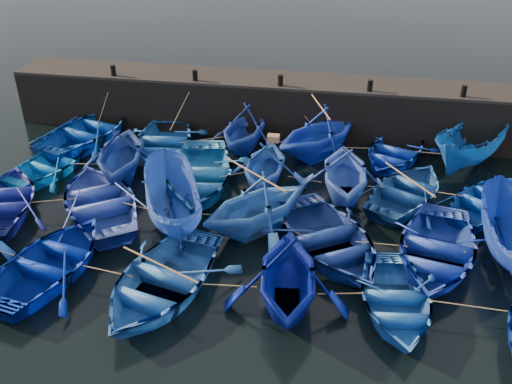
% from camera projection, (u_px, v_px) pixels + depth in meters
% --- Properties ---
extents(ground, '(120.00, 120.00, 0.00)m').
position_uv_depth(ground, '(239.00, 258.00, 19.09)').
color(ground, black).
rests_on(ground, ground).
extents(quay_wall, '(26.00, 2.50, 2.50)m').
position_uv_depth(quay_wall, '(282.00, 106.00, 27.37)').
color(quay_wall, black).
rests_on(quay_wall, ground).
extents(quay_top, '(26.00, 2.50, 0.12)m').
position_uv_depth(quay_top, '(283.00, 80.00, 26.71)').
color(quay_top, black).
rests_on(quay_top, quay_wall).
extents(bollard_0, '(0.24, 0.24, 0.50)m').
position_uv_depth(bollard_0, '(113.00, 70.00, 26.98)').
color(bollard_0, black).
rests_on(bollard_0, quay_top).
extents(bollard_1, '(0.24, 0.24, 0.50)m').
position_uv_depth(bollard_1, '(195.00, 75.00, 26.39)').
color(bollard_1, black).
rests_on(bollard_1, quay_top).
extents(bollard_2, '(0.24, 0.24, 0.50)m').
position_uv_depth(bollard_2, '(280.00, 80.00, 25.79)').
color(bollard_2, black).
rests_on(bollard_2, quay_top).
extents(bollard_3, '(0.24, 0.24, 0.50)m').
position_uv_depth(bollard_3, '(370.00, 86.00, 25.19)').
color(bollard_3, black).
rests_on(bollard_3, quay_top).
extents(bollard_4, '(0.24, 0.24, 0.50)m').
position_uv_depth(bollard_4, '(464.00, 91.00, 24.59)').
color(bollard_4, black).
rests_on(bollard_4, quay_top).
extents(boat_0, '(5.43, 6.48, 1.15)m').
position_uv_depth(boat_0, '(88.00, 131.00, 26.56)').
color(boat_0, navy).
rests_on(boat_0, ground).
extents(boat_1, '(4.39, 5.69, 1.09)m').
position_uv_depth(boat_1, '(162.00, 141.00, 25.65)').
color(boat_1, '#164F9E').
rests_on(boat_1, ground).
extents(boat_2, '(4.14, 4.60, 2.15)m').
position_uv_depth(boat_2, '(244.00, 128.00, 25.66)').
color(boat_2, navy).
rests_on(boat_2, ground).
extents(boat_3, '(5.95, 6.00, 2.39)m').
position_uv_depth(boat_3, '(319.00, 132.00, 24.91)').
color(boat_3, '#1737C2').
rests_on(boat_3, ground).
extents(boat_4, '(4.75, 5.53, 0.97)m').
position_uv_depth(boat_4, '(394.00, 151.00, 24.91)').
color(boat_4, '#0C2C9D').
rests_on(boat_4, ground).
extents(boat_5, '(4.49, 5.47, 2.02)m').
position_uv_depth(boat_5, '(471.00, 146.00, 24.13)').
color(boat_5, '#104B8F').
rests_on(boat_5, ground).
extents(boat_6, '(4.12, 4.89, 0.87)m').
position_uv_depth(boat_6, '(50.00, 164.00, 23.95)').
color(boat_6, blue).
rests_on(boat_6, ground).
extents(boat_7, '(4.71, 5.19, 2.36)m').
position_uv_depth(boat_7, '(121.00, 152.00, 23.28)').
color(boat_7, navy).
rests_on(boat_7, ground).
extents(boat_8, '(4.99, 6.34, 1.20)m').
position_uv_depth(boat_8, '(198.00, 174.00, 22.89)').
color(boat_8, blue).
rests_on(boat_8, ground).
extents(boat_9, '(3.48, 4.00, 2.06)m').
position_uv_depth(boat_9, '(266.00, 164.00, 22.71)').
color(boat_9, '#214BA7').
rests_on(boat_9, ground).
extents(boat_10, '(4.07, 4.62, 2.29)m').
position_uv_depth(boat_10, '(346.00, 171.00, 21.97)').
color(boat_10, blue).
rests_on(boat_10, ground).
extents(boat_11, '(5.15, 5.72, 0.97)m').
position_uv_depth(boat_11, '(407.00, 191.00, 21.97)').
color(boat_11, navy).
rests_on(boat_11, ground).
extents(boat_12, '(4.99, 5.31, 0.90)m').
position_uv_depth(boat_12, '(487.00, 200.00, 21.41)').
color(boat_12, '#0A419E').
rests_on(boat_12, ground).
extents(boat_13, '(5.02, 5.96, 1.06)m').
position_uv_depth(boat_13, '(3.00, 201.00, 21.21)').
color(boat_13, navy).
rests_on(boat_13, ground).
extents(boat_14, '(6.32, 6.74, 1.14)m').
position_uv_depth(boat_14, '(100.00, 200.00, 21.20)').
color(boat_14, '#3149BA').
rests_on(boat_14, ground).
extents(boat_15, '(3.80, 5.42, 1.96)m').
position_uv_depth(boat_15, '(172.00, 201.00, 20.34)').
color(boat_15, '#2247A3').
rests_on(boat_15, ground).
extents(boat_16, '(5.72, 5.72, 2.29)m').
position_uv_depth(boat_16, '(256.00, 204.00, 19.87)').
color(boat_16, blue).
rests_on(boat_16, ground).
extents(boat_17, '(6.14, 6.66, 1.13)m').
position_uv_depth(boat_17, '(329.00, 239.00, 19.07)').
color(boat_17, navy).
rests_on(boat_17, ground).
extents(boat_18, '(4.75, 5.93, 1.10)m').
position_uv_depth(boat_18, '(436.00, 249.00, 18.57)').
color(boat_18, '#1833A0').
rests_on(boat_18, ground).
extents(boat_19, '(1.95, 4.97, 1.91)m').
position_uv_depth(boat_19, '(510.00, 235.00, 18.57)').
color(boat_19, '#143498').
rests_on(boat_19, ground).
extents(boat_21, '(4.49, 5.60, 1.04)m').
position_uv_depth(boat_21, '(50.00, 262.00, 18.04)').
color(boat_21, '#001984').
rests_on(boat_21, ground).
extents(boat_22, '(4.99, 6.13, 1.12)m').
position_uv_depth(boat_22, '(161.00, 280.00, 17.22)').
color(boat_22, '#2258AE').
rests_on(boat_22, ground).
extents(boat_23, '(4.18, 4.70, 2.26)m').
position_uv_depth(boat_23, '(288.00, 275.00, 16.51)').
color(boat_23, '#010E7A').
rests_on(boat_23, ground).
extents(boat_24, '(3.63, 4.70, 0.90)m').
position_uv_depth(boat_24, '(395.00, 299.00, 16.62)').
color(boat_24, blue).
rests_on(boat_24, ground).
extents(wooden_crate, '(0.46, 0.36, 0.25)m').
position_uv_depth(wooden_crate, '(273.00, 138.00, 22.08)').
color(wooden_crate, olive).
rests_on(wooden_crate, boat_9).
extents(mooring_ropes, '(17.24, 11.76, 2.10)m').
position_uv_depth(mooring_ropes, '(258.00, 168.00, 22.73)').
color(mooring_ropes, tan).
rests_on(mooring_ropes, ground).
extents(loose_oars, '(9.90, 12.22, 1.48)m').
position_uv_depth(loose_oars, '(296.00, 174.00, 20.55)').
color(loose_oars, '#99724C').
rests_on(loose_oars, ground).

